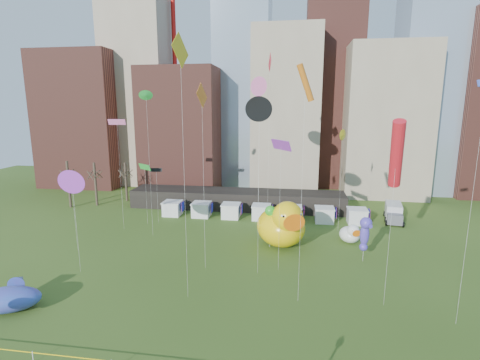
% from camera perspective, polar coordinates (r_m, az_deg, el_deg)
% --- Properties ---
extents(skyline, '(101.00, 23.00, 68.00)m').
position_cam_1_polar(skyline, '(81.41, 6.11, 13.86)').
color(skyline, brown).
rests_on(skyline, ground).
extents(pavilion, '(38.00, 6.00, 3.20)m').
position_cam_1_polar(pavilion, '(65.04, -0.52, -3.08)').
color(pavilion, black).
rests_on(pavilion, ground).
extents(vendor_tents, '(33.24, 2.80, 2.40)m').
position_cam_1_polar(vendor_tents, '(58.84, 3.40, -5.17)').
color(vendor_tents, white).
rests_on(vendor_tents, ground).
extents(bare_trees, '(8.44, 6.44, 8.50)m').
position_cam_1_polar(bare_trees, '(71.99, -21.76, -0.52)').
color(bare_trees, '#382B21').
rests_on(bare_trees, ground).
extents(big_duck, '(8.49, 9.32, 6.50)m').
position_cam_1_polar(big_duck, '(47.29, 6.68, -7.02)').
color(big_duck, yellow).
rests_on(big_duck, ground).
extents(small_duck, '(3.45, 3.94, 2.77)m').
position_cam_1_polar(small_duck, '(50.95, 17.04, -8.12)').
color(small_duck, white).
rests_on(small_duck, ground).
extents(seahorse_green, '(1.58, 1.85, 5.65)m').
position_cam_1_polar(seahorse_green, '(46.47, 4.74, -6.02)').
color(seahorse_green, silver).
rests_on(seahorse_green, ground).
extents(seahorse_purple, '(1.74, 1.98, 5.44)m').
position_cam_1_polar(seahorse_purple, '(44.74, 19.14, -7.66)').
color(seahorse_purple, silver).
rests_on(seahorse_purple, ground).
extents(whale_inflatable, '(6.37, 7.12, 2.50)m').
position_cam_1_polar(whale_inflatable, '(39.76, -32.81, -15.39)').
color(whale_inflatable, '#4B3CA4').
rests_on(whale_inflatable, ground).
extents(box_truck, '(3.42, 6.66, 2.70)m').
position_cam_1_polar(box_truck, '(62.97, 23.09, -4.70)').
color(box_truck, silver).
rests_on(box_truck, ground).
extents(kite_0, '(0.59, 2.51, 25.20)m').
position_cam_1_polar(kite_0, '(52.13, 4.73, 17.25)').
color(kite_0, silver).
rests_on(kite_0, ground).
extents(kite_1, '(1.96, 2.25, 22.01)m').
position_cam_1_polar(kite_1, '(51.20, 3.10, 14.51)').
color(kite_1, silver).
rests_on(kite_1, ground).
extents(kite_2, '(2.18, 1.84, 18.97)m').
position_cam_1_polar(kite_2, '(36.94, 3.08, 11.11)').
color(kite_2, silver).
rests_on(kite_2, ground).
extents(kite_3, '(1.06, 0.97, 20.09)m').
position_cam_1_polar(kite_3, '(50.40, -14.63, 12.64)').
color(kite_3, silver).
rests_on(kite_3, ground).
extents(kite_4, '(0.58, 2.85, 24.01)m').
position_cam_1_polar(kite_4, '(32.41, -9.40, 18.69)').
color(kite_4, silver).
rests_on(kite_4, ground).
extents(kite_6, '(0.50, 2.54, 20.36)m').
position_cam_1_polar(kite_6, '(38.39, -6.04, 12.47)').
color(kite_6, silver).
rests_on(kite_6, ground).
extents(kite_7, '(2.30, 3.21, 14.54)m').
position_cam_1_polar(kite_7, '(38.15, 6.49, 5.44)').
color(kite_7, silver).
rests_on(kite_7, ground).
extents(kite_8, '(1.92, 3.75, 17.02)m').
position_cam_1_polar(kite_8, '(33.36, 23.50, 3.71)').
color(kite_8, silver).
rests_on(kite_8, ground).
extents(kite_9, '(2.55, 0.43, 16.23)m').
position_cam_1_polar(kite_9, '(54.51, -18.88, 8.53)').
color(kite_9, silver).
rests_on(kite_9, ground).
extents(kite_10, '(1.84, 0.58, 8.69)m').
position_cam_1_polar(kite_10, '(57.05, -13.12, 1.48)').
color(kite_10, silver).
rests_on(kite_10, ground).
extents(kite_11, '(2.53, 1.97, 9.46)m').
position_cam_1_polar(kite_11, '(56.35, -14.83, 1.96)').
color(kite_11, silver).
rests_on(kite_11, ground).
extents(kite_12, '(0.89, 1.43, 14.89)m').
position_cam_1_polar(kite_12, '(52.61, 16.00, 6.83)').
color(kite_12, silver).
rests_on(kite_12, ground).
extents(kite_13, '(1.25, 1.00, 9.56)m').
position_cam_1_polar(kite_13, '(48.88, -25.10, -0.35)').
color(kite_13, silver).
rests_on(kite_13, ground).
extents(kite_14, '(1.78, 1.52, 21.43)m').
position_cam_1_polar(kite_14, '(31.53, 10.30, 14.79)').
color(kite_14, silver).
rests_on(kite_14, ground).
extents(kite_15, '(2.51, 0.86, 11.44)m').
position_cam_1_polar(kite_15, '(41.91, -24.99, -0.24)').
color(kite_15, silver).
rests_on(kite_15, ground).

